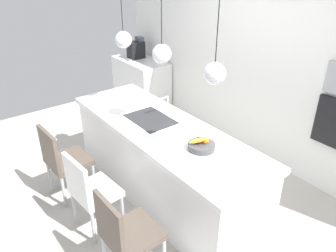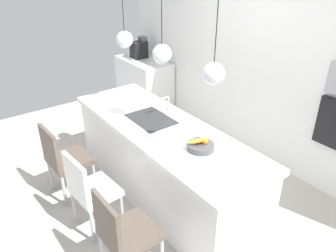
% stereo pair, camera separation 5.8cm
% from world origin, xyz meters
% --- Properties ---
extents(floor, '(6.60, 6.60, 0.00)m').
position_xyz_m(floor, '(0.00, 0.00, 0.00)').
color(floor, '#BCB7AD').
rests_on(floor, ground).
extents(back_wall, '(6.00, 0.10, 2.60)m').
position_xyz_m(back_wall, '(0.00, 1.65, 1.30)').
color(back_wall, white).
rests_on(back_wall, ground).
extents(kitchen_island, '(2.63, 0.86, 0.93)m').
position_xyz_m(kitchen_island, '(0.00, 0.00, 0.47)').
color(kitchen_island, white).
rests_on(kitchen_island, ground).
extents(sink_basin, '(0.56, 0.40, 0.02)m').
position_xyz_m(sink_basin, '(-0.23, 0.00, 0.92)').
color(sink_basin, '#2D2D30').
rests_on(sink_basin, kitchen_island).
extents(faucet, '(0.02, 0.17, 0.22)m').
position_xyz_m(faucet, '(-0.23, 0.21, 1.07)').
color(faucet, silver).
rests_on(faucet, kitchen_island).
extents(fruit_bowl, '(0.26, 0.27, 0.16)m').
position_xyz_m(fruit_bowl, '(0.59, 0.03, 0.97)').
color(fruit_bowl, '#4C4C51').
rests_on(fruit_bowl, kitchen_island).
extents(side_counter, '(1.10, 0.60, 0.87)m').
position_xyz_m(side_counter, '(-2.40, 1.28, 0.43)').
color(side_counter, white).
rests_on(side_counter, ground).
extents(coffee_machine, '(0.20, 0.35, 0.38)m').
position_xyz_m(coffee_machine, '(-2.54, 1.28, 1.03)').
color(coffee_machine, black).
rests_on(coffee_machine, side_counter).
extents(chair_near, '(0.47, 0.47, 0.92)m').
position_xyz_m(chair_near, '(-0.70, -0.91, 0.51)').
color(chair_near, brown).
rests_on(chair_near, ground).
extents(chair_middle, '(0.48, 0.44, 0.90)m').
position_xyz_m(chair_middle, '(-0.01, -0.90, 0.51)').
color(chair_middle, white).
rests_on(chair_middle, ground).
extents(chair_far, '(0.45, 0.46, 0.89)m').
position_xyz_m(chair_far, '(0.69, -0.91, 0.49)').
color(chair_far, brown).
rests_on(chair_far, ground).
extents(pendant_light_left, '(0.19, 0.19, 0.79)m').
position_xyz_m(pendant_light_left, '(-0.73, 0.00, 1.73)').
color(pendant_light_left, silver).
extents(pendant_light_center, '(0.19, 0.19, 0.79)m').
position_xyz_m(pendant_light_center, '(0.00, 0.00, 1.73)').
color(pendant_light_center, silver).
extents(pendant_light_right, '(0.19, 0.19, 0.79)m').
position_xyz_m(pendant_light_right, '(0.73, 0.00, 1.73)').
color(pendant_light_right, silver).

